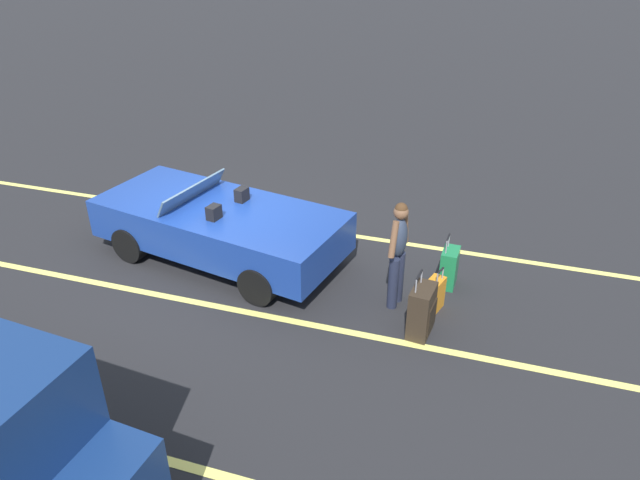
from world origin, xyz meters
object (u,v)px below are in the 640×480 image
object	(u,v)px
suitcase_large_black	(422,311)
suitcase_small_carryon	(434,295)
traveler_person	(398,249)
convertible_car	(210,223)
suitcase_medium_bright	(449,268)

from	to	relation	value
suitcase_large_black	suitcase_small_carryon	world-z (taller)	suitcase_large_black
suitcase_small_carryon	traveler_person	distance (m)	0.88
suitcase_large_black	suitcase_small_carryon	distance (m)	0.64
suitcase_small_carryon	convertible_car	bearing A→B (deg)	10.06
suitcase_large_black	suitcase_medium_bright	size ratio (longest dim) A/B	1.12
suitcase_medium_bright	traveler_person	world-z (taller)	traveler_person
suitcase_medium_bright	suitcase_small_carryon	xyz separation A→B (m)	(0.12, 0.71, -0.06)
convertible_car	suitcase_medium_bright	xyz separation A→B (m)	(-3.92, -0.25, -0.28)
suitcase_large_black	traveler_person	xyz separation A→B (m)	(0.48, -0.60, 0.56)
convertible_car	suitcase_medium_bright	world-z (taller)	convertible_car
suitcase_large_black	traveler_person	bearing A→B (deg)	135.09
convertible_car	suitcase_small_carryon	distance (m)	3.84
suitcase_medium_bright	traveler_person	bearing A→B (deg)	-130.22
suitcase_large_black	suitcase_medium_bright	bearing A→B (deg)	87.56
suitcase_medium_bright	convertible_car	bearing A→B (deg)	-173.54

